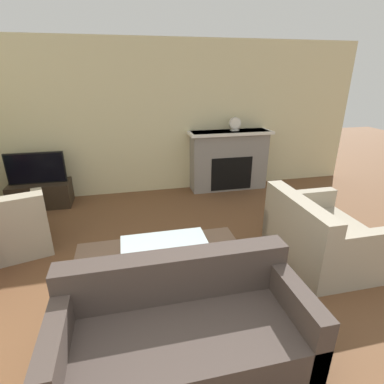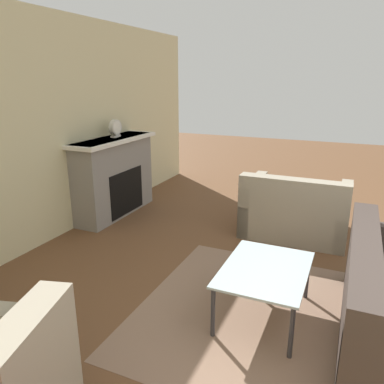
{
  "view_description": "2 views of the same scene",
  "coord_description": "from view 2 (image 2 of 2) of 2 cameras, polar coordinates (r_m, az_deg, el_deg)",
  "views": [
    {
      "loc": [
        -0.13,
        -0.81,
        2.15
      ],
      "look_at": [
        0.65,
        2.61,
        0.74
      ],
      "focal_mm": 28.0,
      "sensor_mm": 36.0,
      "label": 1
    },
    {
      "loc": [
        -2.56,
        1.33,
        1.94
      ],
      "look_at": [
        0.61,
        2.72,
        0.88
      ],
      "focal_mm": 35.0,
      "sensor_mm": 36.0,
      "label": 2
    }
  ],
  "objects": [
    {
      "name": "area_rug",
      "position": [
        3.44,
        9.0,
        -17.59
      ],
      "size": [
        2.12,
        1.87,
        0.0
      ],
      "color": "#896B56",
      "rests_on": "ground_plane"
    },
    {
      "name": "fireplace",
      "position": [
        5.55,
        -11.7,
        2.54
      ],
      "size": [
        1.57,
        0.45,
        1.13
      ],
      "color": "gray",
      "rests_on": "ground_plane"
    },
    {
      "name": "mantel_clock",
      "position": [
        5.49,
        -11.6,
        9.52
      ],
      "size": [
        0.22,
        0.07,
        0.25
      ],
      "color": "beige",
      "rests_on": "fireplace"
    },
    {
      "name": "coffee_table",
      "position": [
        3.21,
        11.1,
        -12.0
      ],
      "size": [
        0.92,
        0.67,
        0.45
      ],
      "color": "#333338",
      "rests_on": "ground_plane"
    },
    {
      "name": "couch_loveseat",
      "position": [
        4.97,
        15.46,
        -3.05
      ],
      "size": [
        0.98,
        1.28,
        0.82
      ],
      "rotation": [
        0.0,
        0.0,
        1.57
      ],
      "color": "#9E937F",
      "rests_on": "ground_plane"
    }
  ]
}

